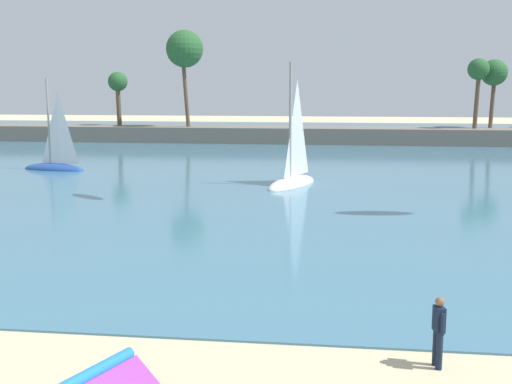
# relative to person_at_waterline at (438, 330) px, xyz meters

# --- Properties ---
(sea) EXTENTS (220.00, 96.80, 0.06)m
(sea) POSITION_rel_person_at_waterline_xyz_m (-5.70, 49.23, -0.86)
(sea) COLOR teal
(sea) RESTS_ON ground
(palm_headland) EXTENTS (105.89, 7.11, 13.55)m
(palm_headland) POSITION_rel_person_at_waterline_xyz_m (-2.14, 57.69, 1.79)
(palm_headland) COLOR slate
(palm_headland) RESTS_ON ground
(person_at_waterline) EXTENTS (0.26, 0.54, 1.67)m
(person_at_waterline) POSITION_rel_person_at_waterline_xyz_m (0.00, 0.00, 0.00)
(person_at_waterline) COLOR #141E33
(person_at_waterline) RESTS_ON ground
(sailboat_near_shore) EXTENTS (5.25, 2.37, 7.34)m
(sailboat_near_shore) POSITION_rel_person_at_waterline_xyz_m (-23.43, 31.56, -0.17)
(sailboat_near_shore) COLOR #234793
(sailboat_near_shore) RESTS_ON sea
(sailboat_mid_bay) EXTENTS (3.74, 5.96, 8.31)m
(sailboat_mid_bay) POSITION_rel_person_at_waterline_xyz_m (-5.09, 26.34, -0.09)
(sailboat_mid_bay) COLOR white
(sailboat_mid_bay) RESTS_ON sea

